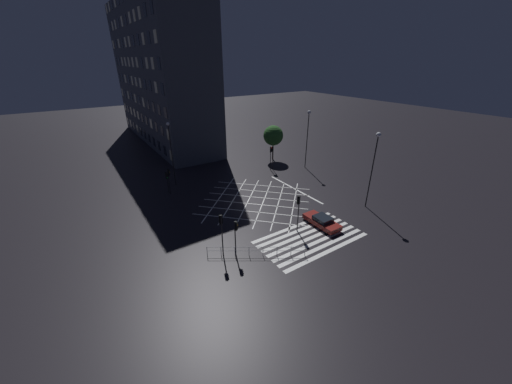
{
  "coord_description": "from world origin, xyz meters",
  "views": [
    {
      "loc": [
        -18.95,
        -28.72,
        17.61
      ],
      "look_at": [
        0.0,
        0.0,
        1.29
      ],
      "focal_mm": 20.0,
      "sensor_mm": 36.0,
      "label": 1
    }
  ],
  "objects_px": {
    "traffic_light_nw_cross": "(167,178)",
    "street_lamp_west": "(171,146)",
    "traffic_light_ne_cross": "(271,153)",
    "traffic_light_ne_main": "(272,153)",
    "traffic_light_nw_main": "(169,176)",
    "traffic_light_median_south": "(298,206)",
    "waiting_car": "(322,221)",
    "traffic_light_sw_cross": "(221,227)",
    "street_lamp_far": "(308,127)",
    "street_lamp_east": "(375,153)",
    "street_tree_near": "(273,136)",
    "traffic_light_sw_main": "(236,231)"
  },
  "relations": [
    {
      "from": "street_tree_near",
      "to": "waiting_car",
      "type": "height_order",
      "value": "street_tree_near"
    },
    {
      "from": "waiting_car",
      "to": "traffic_light_ne_main",
      "type": "bearing_deg",
      "value": -18.65
    },
    {
      "from": "traffic_light_nw_main",
      "to": "waiting_car",
      "type": "xyz_separation_m",
      "value": [
        11.79,
        -17.79,
        -2.15
      ]
    },
    {
      "from": "traffic_light_median_south",
      "to": "waiting_car",
      "type": "distance_m",
      "value": 4.07
    },
    {
      "from": "traffic_light_nw_cross",
      "to": "street_lamp_west",
      "type": "xyz_separation_m",
      "value": [
        1.8,
        2.4,
        3.8
      ]
    },
    {
      "from": "traffic_light_nw_main",
      "to": "waiting_car",
      "type": "relative_size",
      "value": 0.82
    },
    {
      "from": "traffic_light_median_south",
      "to": "traffic_light_ne_main",
      "type": "bearing_deg",
      "value": -28.16
    },
    {
      "from": "street_lamp_west",
      "to": "street_tree_near",
      "type": "xyz_separation_m",
      "value": [
        19.46,
        1.57,
        -1.57
      ]
    },
    {
      "from": "traffic_light_sw_main",
      "to": "street_lamp_far",
      "type": "height_order",
      "value": "street_lamp_far"
    },
    {
      "from": "traffic_light_nw_main",
      "to": "traffic_light_sw_cross",
      "type": "xyz_separation_m",
      "value": [
        -0.22,
        -16.28,
        0.47
      ]
    },
    {
      "from": "traffic_light_ne_main",
      "to": "traffic_light_sw_cross",
      "type": "height_order",
      "value": "traffic_light_sw_cross"
    },
    {
      "from": "traffic_light_sw_main",
      "to": "street_lamp_east",
      "type": "relative_size",
      "value": 0.39
    },
    {
      "from": "street_lamp_east",
      "to": "street_tree_near",
      "type": "xyz_separation_m",
      "value": [
        1.13,
        21.88,
        -2.65
      ]
    },
    {
      "from": "traffic_light_nw_cross",
      "to": "traffic_light_median_south",
      "type": "height_order",
      "value": "traffic_light_median_south"
    },
    {
      "from": "traffic_light_ne_cross",
      "to": "traffic_light_sw_cross",
      "type": "distance_m",
      "value": 24.09
    },
    {
      "from": "street_lamp_west",
      "to": "street_lamp_east",
      "type": "bearing_deg",
      "value": -47.94
    },
    {
      "from": "traffic_light_nw_cross",
      "to": "waiting_car",
      "type": "distance_m",
      "value": 21.78
    },
    {
      "from": "traffic_light_nw_cross",
      "to": "waiting_car",
      "type": "relative_size",
      "value": 0.71
    },
    {
      "from": "traffic_light_sw_cross",
      "to": "street_lamp_west",
      "type": "distance_m",
      "value": 19.31
    },
    {
      "from": "traffic_light_median_south",
      "to": "waiting_car",
      "type": "height_order",
      "value": "traffic_light_median_south"
    },
    {
      "from": "street_tree_near",
      "to": "traffic_light_nw_cross",
      "type": "bearing_deg",
      "value": -169.42
    },
    {
      "from": "traffic_light_ne_cross",
      "to": "street_lamp_far",
      "type": "bearing_deg",
      "value": 67.06
    },
    {
      "from": "traffic_light_ne_main",
      "to": "waiting_car",
      "type": "distance_m",
      "value": 18.98
    },
    {
      "from": "traffic_light_ne_cross",
      "to": "traffic_light_ne_main",
      "type": "xyz_separation_m",
      "value": [
        0.32,
        -0.01,
        0.06
      ]
    },
    {
      "from": "traffic_light_sw_main",
      "to": "traffic_light_sw_cross",
      "type": "bearing_deg",
      "value": 146.97
    },
    {
      "from": "traffic_light_nw_main",
      "to": "traffic_light_nw_cross",
      "type": "height_order",
      "value": "traffic_light_nw_main"
    },
    {
      "from": "traffic_light_nw_cross",
      "to": "traffic_light_median_south",
      "type": "xyz_separation_m",
      "value": [
        8.87,
        -17.32,
        0.72
      ]
    },
    {
      "from": "traffic_light_sw_main",
      "to": "traffic_light_nw_main",
      "type": "bearing_deg",
      "value": 93.1
    },
    {
      "from": "street_lamp_east",
      "to": "traffic_light_median_south",
      "type": "bearing_deg",
      "value": 177.02
    },
    {
      "from": "traffic_light_sw_main",
      "to": "street_tree_near",
      "type": "height_order",
      "value": "street_tree_near"
    },
    {
      "from": "traffic_light_nw_cross",
      "to": "street_lamp_east",
      "type": "distance_m",
      "value": 27.38
    },
    {
      "from": "traffic_light_sw_main",
      "to": "street_lamp_west",
      "type": "relative_size",
      "value": 0.4
    },
    {
      "from": "traffic_light_median_south",
      "to": "street_tree_near",
      "type": "height_order",
      "value": "street_tree_near"
    },
    {
      "from": "traffic_light_sw_cross",
      "to": "street_lamp_east",
      "type": "bearing_deg",
      "value": -93.74
    },
    {
      "from": "traffic_light_sw_main",
      "to": "traffic_light_sw_cross",
      "type": "relative_size",
      "value": 0.84
    },
    {
      "from": "street_lamp_east",
      "to": "street_lamp_far",
      "type": "xyz_separation_m",
      "value": [
        3.29,
        15.23,
        -0.14
      ]
    },
    {
      "from": "waiting_car",
      "to": "traffic_light_nw_main",
      "type": "bearing_deg",
      "value": 33.52
    },
    {
      "from": "traffic_light_nw_cross",
      "to": "street_tree_near",
      "type": "xyz_separation_m",
      "value": [
        21.25,
        3.97,
        2.24
      ]
    },
    {
      "from": "traffic_light_sw_cross",
      "to": "street_lamp_far",
      "type": "xyz_separation_m",
      "value": [
        23.45,
        13.91,
        3.92
      ]
    },
    {
      "from": "traffic_light_sw_main",
      "to": "traffic_light_ne_main",
      "type": "bearing_deg",
      "value": 45.3
    },
    {
      "from": "traffic_light_ne_cross",
      "to": "traffic_light_ne_main",
      "type": "distance_m",
      "value": 0.32
    },
    {
      "from": "street_lamp_far",
      "to": "traffic_light_ne_main",
      "type": "bearing_deg",
      "value": 156.0
    },
    {
      "from": "traffic_light_nw_main",
      "to": "traffic_light_median_south",
      "type": "relative_size",
      "value": 0.88
    },
    {
      "from": "traffic_light_ne_cross",
      "to": "traffic_light_ne_main",
      "type": "bearing_deg",
      "value": 87.48
    },
    {
      "from": "traffic_light_sw_main",
      "to": "street_lamp_west",
      "type": "distance_m",
      "value": 20.05
    },
    {
      "from": "street_lamp_far",
      "to": "traffic_light_ne_cross",
      "type": "bearing_deg",
      "value": 157.06
    },
    {
      "from": "traffic_light_nw_main",
      "to": "waiting_car",
      "type": "bearing_deg",
      "value": -56.48
    },
    {
      "from": "traffic_light_nw_cross",
      "to": "waiting_car",
      "type": "xyz_separation_m",
      "value": [
        11.98,
        -18.11,
        -1.79
      ]
    },
    {
      "from": "traffic_light_nw_main",
      "to": "traffic_light_median_south",
      "type": "bearing_deg",
      "value": -62.96
    },
    {
      "from": "street_lamp_far",
      "to": "street_tree_near",
      "type": "bearing_deg",
      "value": 107.98
    }
  ]
}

